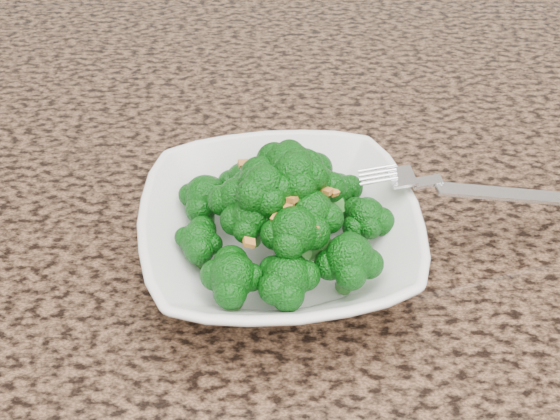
# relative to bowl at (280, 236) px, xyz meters

# --- Properties ---
(granite_counter) EXTENTS (1.64, 1.04, 0.03)m
(granite_counter) POSITION_rel_bowl_xyz_m (0.10, -0.03, -0.04)
(granite_counter) COLOR brown
(granite_counter) RESTS_ON cabinet
(bowl) EXTENTS (0.23, 0.23, 0.05)m
(bowl) POSITION_rel_bowl_xyz_m (0.00, 0.00, 0.00)
(bowl) COLOR white
(bowl) RESTS_ON granite_counter
(broccoli_pile) EXTENTS (0.18, 0.18, 0.06)m
(broccoli_pile) POSITION_rel_bowl_xyz_m (0.00, 0.00, 0.06)
(broccoli_pile) COLOR #094F0A
(broccoli_pile) RESTS_ON bowl
(garlic_topping) EXTENTS (0.11, 0.11, 0.01)m
(garlic_topping) POSITION_rel_bowl_xyz_m (0.00, 0.00, 0.09)
(garlic_topping) COLOR orange
(garlic_topping) RESTS_ON broccoli_pile
(fork) EXTENTS (0.18, 0.05, 0.01)m
(fork) POSITION_rel_bowl_xyz_m (0.11, 0.03, 0.03)
(fork) COLOR silver
(fork) RESTS_ON bowl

